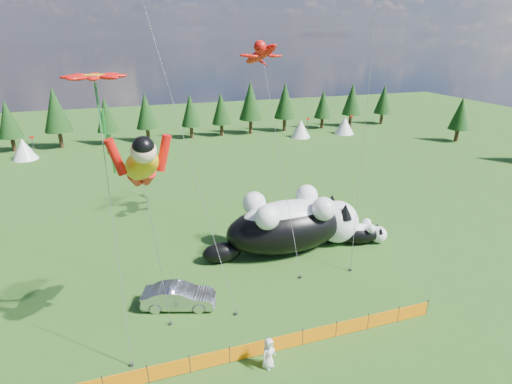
# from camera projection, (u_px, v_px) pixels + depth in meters

# --- Properties ---
(ground) EXTENTS (160.00, 160.00, 0.00)m
(ground) POSITION_uv_depth(u_px,v_px,m) (234.00, 321.00, 23.17)
(ground) COLOR black
(ground) RESTS_ON ground
(safety_fence) EXTENTS (22.06, 0.06, 1.10)m
(safety_fence) POSITION_uv_depth(u_px,v_px,m) (249.00, 351.00, 20.33)
(safety_fence) COLOR #262626
(safety_fence) RESTS_ON ground
(tree_line) EXTENTS (90.00, 4.00, 8.00)m
(tree_line) POSITION_uv_depth(u_px,v_px,m) (157.00, 115.00, 61.50)
(tree_line) COLOR black
(tree_line) RESTS_ON ground
(festival_tents) EXTENTS (50.00, 3.20, 2.80)m
(festival_tents) POSITION_uv_depth(u_px,v_px,m) (235.00, 134.00, 61.20)
(festival_tents) COLOR white
(festival_tents) RESTS_ON ground
(cat_large) EXTENTS (12.61, 4.67, 4.55)m
(cat_large) POSITION_uv_depth(u_px,v_px,m) (293.00, 223.00, 30.30)
(cat_large) COLOR black
(cat_large) RESTS_ON ground
(cat_small) EXTENTS (4.94, 2.71, 1.82)m
(cat_small) POSITION_uv_depth(u_px,v_px,m) (359.00, 233.00, 31.69)
(cat_small) COLOR black
(cat_small) RESTS_ON ground
(car) EXTENTS (4.67, 2.78, 1.45)m
(car) POSITION_uv_depth(u_px,v_px,m) (179.00, 296.00, 24.17)
(car) COLOR #B9B8BE
(car) RESTS_ON ground
(spectator_e) EXTENTS (1.00, 0.87, 1.71)m
(spectator_e) POSITION_uv_depth(u_px,v_px,m) (269.00, 353.00, 19.69)
(spectator_e) COLOR silver
(spectator_e) RESTS_ON ground
(superhero_kite) EXTENTS (5.06, 5.33, 11.85)m
(superhero_kite) POSITION_uv_depth(u_px,v_px,m) (141.00, 165.00, 18.95)
(superhero_kite) COLOR #DC9C0B
(superhero_kite) RESTS_ON ground
(gecko_kite) EXTENTS (4.34, 12.22, 16.60)m
(gecko_kite) POSITION_uv_depth(u_px,v_px,m) (261.00, 54.00, 30.02)
(gecko_kite) COLOR red
(gecko_kite) RESTS_ON ground
(flower_kite) EXTENTS (3.40, 4.28, 14.02)m
(flower_kite) POSITION_uv_depth(u_px,v_px,m) (95.00, 81.00, 17.26)
(flower_kite) COLOR red
(flower_kite) RESTS_ON ground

